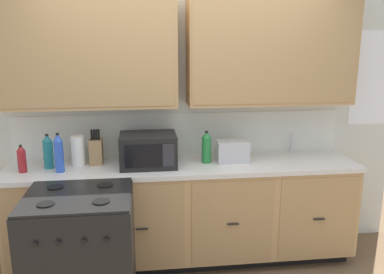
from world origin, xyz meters
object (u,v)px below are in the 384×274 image
(knife_block, at_px, (96,151))
(bottle_teal, at_px, (48,152))
(bottle_green, at_px, (206,147))
(microwave, at_px, (148,150))
(toaster, at_px, (232,151))
(stove_range, at_px, (82,255))
(bottle_blue, at_px, (59,153))
(bottle_red, at_px, (22,159))
(paper_towel_roll, at_px, (78,151))

(knife_block, height_order, bottle_teal, knife_block)
(bottle_green, distance_m, bottle_teal, 1.35)
(knife_block, bearing_deg, microwave, -14.27)
(toaster, relative_size, bottle_green, 0.98)
(stove_range, xyz_separation_m, bottle_blue, (-0.22, 0.54, 0.63))
(stove_range, bearing_deg, bottle_red, 132.25)
(stove_range, height_order, toaster, toaster)
(microwave, bearing_deg, paper_towel_roll, 171.25)
(toaster, xyz_separation_m, bottle_red, (-1.78, -0.08, 0.02))
(toaster, relative_size, knife_block, 0.90)
(bottle_red, bearing_deg, bottle_teal, 23.90)
(bottle_green, height_order, bottle_teal, bottle_teal)
(bottle_green, distance_m, bottle_blue, 1.25)
(microwave, relative_size, bottle_blue, 1.46)
(bottle_blue, xyz_separation_m, bottle_red, (-0.30, 0.03, -0.05))
(bottle_blue, bearing_deg, bottle_teal, 133.50)
(stove_range, relative_size, toaster, 3.39)
(bottle_red, bearing_deg, bottle_green, 3.03)
(paper_towel_roll, bearing_deg, bottle_teal, -166.33)
(knife_block, bearing_deg, stove_range, -94.70)
(toaster, height_order, paper_towel_roll, paper_towel_roll)
(toaster, distance_m, bottle_blue, 1.48)
(microwave, height_order, bottle_teal, bottle_teal)
(bottle_teal, bearing_deg, knife_block, 11.60)
(stove_range, xyz_separation_m, toaster, (1.26, 0.66, 0.56))
(toaster, xyz_separation_m, knife_block, (-1.20, 0.08, 0.02))
(paper_towel_roll, relative_size, bottle_teal, 0.87)
(stove_range, height_order, bottle_green, bottle_green)
(bottle_red, bearing_deg, knife_block, 15.88)
(toaster, bearing_deg, bottle_green, -179.98)
(bottle_blue, bearing_deg, knife_block, 35.30)
(bottle_blue, relative_size, bottle_red, 1.42)
(knife_block, distance_m, bottle_red, 0.60)
(stove_range, distance_m, microwave, 1.01)
(microwave, xyz_separation_m, bottle_green, (0.51, 0.03, -0.00))
(toaster, xyz_separation_m, bottle_blue, (-1.48, -0.11, 0.07))
(bottle_green, bearing_deg, stove_range, -147.45)
(bottle_red, bearing_deg, toaster, 2.63)
(stove_range, xyz_separation_m, knife_block, (0.06, 0.74, 0.58))
(toaster, relative_size, paper_towel_roll, 1.08)
(stove_range, distance_m, bottle_teal, 0.96)
(stove_range, height_order, bottle_red, bottle_red)
(microwave, bearing_deg, toaster, 2.41)
(stove_range, bearing_deg, toaster, 27.45)
(knife_block, xyz_separation_m, bottle_blue, (-0.28, -0.20, 0.05))
(bottle_green, relative_size, bottle_teal, 0.96)
(microwave, bearing_deg, bottle_blue, -173.66)
(bottle_red, bearing_deg, microwave, 2.79)
(paper_towel_roll, distance_m, bottle_red, 0.45)
(bottle_blue, xyz_separation_m, bottle_teal, (-0.11, 0.12, -0.02))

